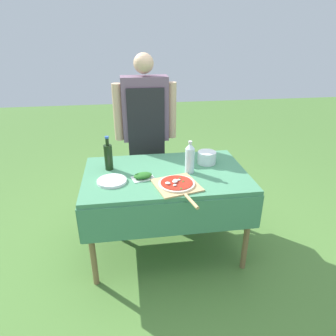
{
  "coord_description": "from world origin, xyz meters",
  "views": [
    {
      "loc": [
        -0.3,
        -2.19,
        1.82
      ],
      "look_at": [
        0.02,
        0.0,
        0.8
      ],
      "focal_mm": 32.0,
      "sensor_mm": 36.0,
      "label": 1
    }
  ],
  "objects_px": {
    "water_bottle": "(190,158)",
    "oil_bottle": "(108,156)",
    "pizza_on_peel": "(177,185)",
    "plate_stack": "(112,181)",
    "mixing_tub": "(207,158)",
    "herb_container": "(143,176)",
    "person_cook": "(146,125)",
    "prep_table": "(166,182)"
  },
  "relations": [
    {
      "from": "prep_table",
      "to": "mixing_tub",
      "type": "relative_size",
      "value": 8.39
    },
    {
      "from": "water_bottle",
      "to": "oil_bottle",
      "type": "bearing_deg",
      "value": 166.74
    },
    {
      "from": "oil_bottle",
      "to": "herb_container",
      "type": "height_order",
      "value": "oil_bottle"
    },
    {
      "from": "prep_table",
      "to": "person_cook",
      "type": "distance_m",
      "value": 0.76
    },
    {
      "from": "pizza_on_peel",
      "to": "herb_container",
      "type": "distance_m",
      "value": 0.3
    },
    {
      "from": "person_cook",
      "to": "water_bottle",
      "type": "distance_m",
      "value": 0.77
    },
    {
      "from": "oil_bottle",
      "to": "herb_container",
      "type": "relative_size",
      "value": 1.47
    },
    {
      "from": "prep_table",
      "to": "oil_bottle",
      "type": "bearing_deg",
      "value": 163.58
    },
    {
      "from": "oil_bottle",
      "to": "water_bottle",
      "type": "bearing_deg",
      "value": -13.26
    },
    {
      "from": "water_bottle",
      "to": "mixing_tub",
      "type": "height_order",
      "value": "water_bottle"
    },
    {
      "from": "pizza_on_peel",
      "to": "water_bottle",
      "type": "distance_m",
      "value": 0.29
    },
    {
      "from": "pizza_on_peel",
      "to": "mixing_tub",
      "type": "height_order",
      "value": "mixing_tub"
    },
    {
      "from": "water_bottle",
      "to": "plate_stack",
      "type": "height_order",
      "value": "water_bottle"
    },
    {
      "from": "pizza_on_peel",
      "to": "plate_stack",
      "type": "relative_size",
      "value": 2.32
    },
    {
      "from": "pizza_on_peel",
      "to": "plate_stack",
      "type": "bearing_deg",
      "value": 150.2
    },
    {
      "from": "water_bottle",
      "to": "mixing_tub",
      "type": "relative_size",
      "value": 1.69
    },
    {
      "from": "prep_table",
      "to": "water_bottle",
      "type": "distance_m",
      "value": 0.29
    },
    {
      "from": "oil_bottle",
      "to": "herb_container",
      "type": "distance_m",
      "value": 0.35
    },
    {
      "from": "oil_bottle",
      "to": "mixing_tub",
      "type": "bearing_deg",
      "value": 0.25
    },
    {
      "from": "mixing_tub",
      "to": "person_cook",
      "type": "bearing_deg",
      "value": 131.38
    },
    {
      "from": "water_bottle",
      "to": "herb_container",
      "type": "relative_size",
      "value": 1.37
    },
    {
      "from": "herb_container",
      "to": "person_cook",
      "type": "bearing_deg",
      "value": 83.56
    },
    {
      "from": "person_cook",
      "to": "mixing_tub",
      "type": "height_order",
      "value": "person_cook"
    },
    {
      "from": "herb_container",
      "to": "mixing_tub",
      "type": "xyz_separation_m",
      "value": [
        0.57,
        0.22,
        0.03
      ]
    },
    {
      "from": "pizza_on_peel",
      "to": "water_bottle",
      "type": "height_order",
      "value": "water_bottle"
    },
    {
      "from": "water_bottle",
      "to": "herb_container",
      "type": "xyz_separation_m",
      "value": [
        -0.39,
        -0.06,
        -0.11
      ]
    },
    {
      "from": "prep_table",
      "to": "pizza_on_peel",
      "type": "height_order",
      "value": "pizza_on_peel"
    },
    {
      "from": "person_cook",
      "to": "water_bottle",
      "type": "relative_size",
      "value": 6.07
    },
    {
      "from": "oil_bottle",
      "to": "herb_container",
      "type": "bearing_deg",
      "value": -38.92
    },
    {
      "from": "prep_table",
      "to": "pizza_on_peel",
      "type": "relative_size",
      "value": 2.54
    },
    {
      "from": "mixing_tub",
      "to": "herb_container",
      "type": "bearing_deg",
      "value": -159.11
    },
    {
      "from": "oil_bottle",
      "to": "plate_stack",
      "type": "bearing_deg",
      "value": -84.0
    },
    {
      "from": "person_cook",
      "to": "prep_table",
      "type": "bearing_deg",
      "value": 98.84
    },
    {
      "from": "oil_bottle",
      "to": "prep_table",
      "type": "bearing_deg",
      "value": -16.42
    },
    {
      "from": "pizza_on_peel",
      "to": "mixing_tub",
      "type": "xyz_separation_m",
      "value": [
        0.33,
        0.39,
        0.04
      ]
    },
    {
      "from": "prep_table",
      "to": "herb_container",
      "type": "relative_size",
      "value": 6.81
    },
    {
      "from": "herb_container",
      "to": "plate_stack",
      "type": "distance_m",
      "value": 0.24
    },
    {
      "from": "oil_bottle",
      "to": "mixing_tub",
      "type": "xyz_separation_m",
      "value": [
        0.84,
        0.0,
        -0.06
      ]
    },
    {
      "from": "prep_table",
      "to": "person_cook",
      "type": "relative_size",
      "value": 0.82
    },
    {
      "from": "pizza_on_peel",
      "to": "herb_container",
      "type": "relative_size",
      "value": 2.68
    },
    {
      "from": "plate_stack",
      "to": "water_bottle",
      "type": "bearing_deg",
      "value": 8.16
    },
    {
      "from": "mixing_tub",
      "to": "water_bottle",
      "type": "bearing_deg",
      "value": -139.92
    }
  ]
}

